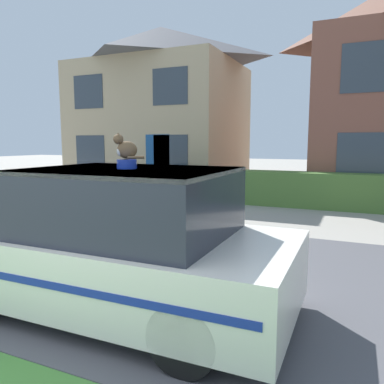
% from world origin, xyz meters
% --- Properties ---
extents(road_strip, '(28.00, 5.13, 0.01)m').
position_xyz_m(road_strip, '(0.00, 3.75, 0.01)').
color(road_strip, '#4C4C51').
rests_on(road_strip, ground).
extents(garden_hedge, '(8.62, 0.76, 0.98)m').
position_xyz_m(garden_hedge, '(-0.06, 9.90, 0.49)').
color(garden_hedge, '#4C7233').
rests_on(garden_hedge, ground).
extents(police_car, '(3.83, 1.84, 1.63)m').
position_xyz_m(police_car, '(-0.00, 2.35, 0.74)').
color(police_car, black).
rests_on(police_car, road_strip).
extents(cat, '(0.32, 0.26, 0.28)m').
position_xyz_m(cat, '(-0.00, 2.49, 1.75)').
color(cat, brown).
rests_on(cat, police_car).
extents(house_left, '(6.95, 5.65, 6.76)m').
position_xyz_m(house_left, '(-5.83, 13.99, 3.44)').
color(house_left, tan).
rests_on(house_left, ground).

